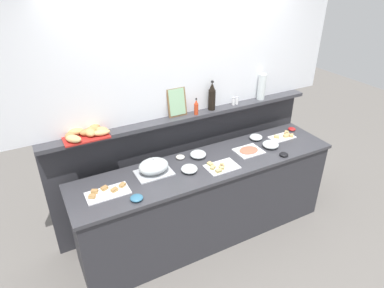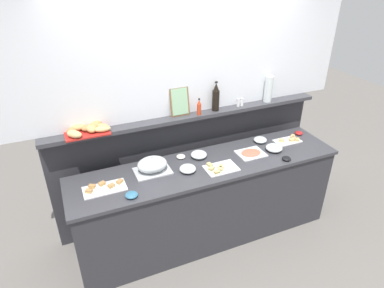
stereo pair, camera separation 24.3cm
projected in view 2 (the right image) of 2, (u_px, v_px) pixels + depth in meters
name	position (u px, v px, depth m)	size (l,w,h in m)	color
ground_plane	(186.00, 203.00, 4.27)	(12.00, 12.00, 0.00)	slate
buffet_counter	(207.00, 201.00, 3.56)	(2.73, 0.63, 0.93)	#2D2D33
back_ledge_unit	(189.00, 161.00, 3.85)	(3.00, 0.22, 1.30)	#2D2D33
upper_wall_panel	(187.00, 49.00, 3.25)	(3.60, 0.08, 1.30)	white
sandwich_platter_rear	(220.00, 168.00, 3.25)	(0.31, 0.21, 0.04)	silver
sandwich_platter_front	(104.00, 188.00, 2.97)	(0.37, 0.19, 0.04)	silver
sandwich_platter_side	(289.00, 140.00, 3.74)	(0.29, 0.16, 0.04)	white
cold_cuts_platter	(251.00, 153.00, 3.50)	(0.28, 0.23, 0.02)	silver
serving_cloche	(152.00, 165.00, 3.18)	(0.34, 0.24, 0.17)	#B7BABF
glass_bowl_large	(199.00, 155.00, 3.43)	(0.16, 0.16, 0.07)	silver
glass_bowl_medium	(274.00, 148.00, 3.54)	(0.17, 0.17, 0.07)	silver
glass_bowl_small	(188.00, 169.00, 3.20)	(0.16, 0.16, 0.06)	silver
glass_bowl_extra	(260.00, 140.00, 3.71)	(0.14, 0.14, 0.06)	silver
condiment_bowl_dark	(181.00, 157.00, 3.42)	(0.09, 0.09, 0.03)	silver
condiment_bowl_cream	(286.00, 159.00, 3.39)	(0.09, 0.09, 0.03)	black
condiment_bowl_red	(299.00, 133.00, 3.88)	(0.09, 0.09, 0.03)	red
condiment_bowl_teal	(131.00, 195.00, 2.87)	(0.11, 0.11, 0.04)	teal
hot_sauce_bottle	(199.00, 108.00, 3.45)	(0.04, 0.04, 0.18)	red
wine_bottle_dark	(216.00, 98.00, 3.52)	(0.08, 0.08, 0.32)	black
salt_shaker	(238.00, 103.00, 3.66)	(0.03, 0.03, 0.09)	white
pepper_shaker	(242.00, 102.00, 3.67)	(0.03, 0.03, 0.09)	white
bread_basket	(88.00, 129.00, 3.11)	(0.42, 0.32, 0.08)	#B2231E
framed_picture	(180.00, 102.00, 3.41)	(0.20, 0.07, 0.30)	brown
water_carafe	(268.00, 89.00, 3.74)	(0.09, 0.09, 0.29)	silver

